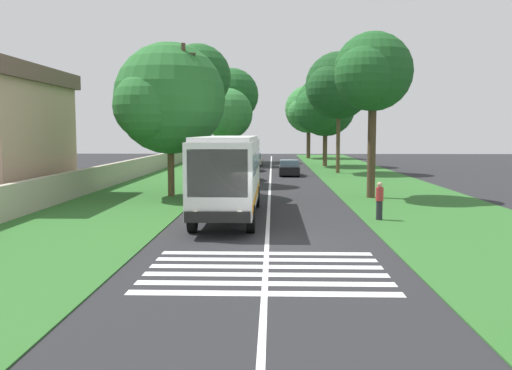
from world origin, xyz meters
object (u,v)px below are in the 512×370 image
roadside_tree_left_3 (197,79)px  roadside_tree_right_0 (323,108)px  trailing_car_2 (250,164)px  roadside_tree_right_2 (370,75)px  pedestrian (379,200)px  roadside_tree_left_2 (226,115)px  utility_pole (184,120)px  coach_bus (229,171)px  roadside_tree_right_1 (337,87)px  roadside_tree_left_0 (168,102)px  trailing_car_3 (254,160)px  roadside_tree_right_3 (308,111)px  trailing_car_1 (289,168)px  roadside_tree_left_1 (230,97)px  trailing_car_0 (247,172)px

roadside_tree_left_3 → roadside_tree_right_0: size_ratio=1.01×
trailing_car_2 → roadside_tree_right_2: size_ratio=0.44×
roadside_tree_left_3 → pedestrian: roadside_tree_left_3 is taller
roadside_tree_left_2 → roadside_tree_right_0: roadside_tree_right_0 is taller
utility_pole → roadside_tree_right_0: bearing=-18.9°
coach_bus → roadside_tree_left_3: 17.28m
trailing_car_2 → roadside_tree_right_0: size_ratio=0.42×
pedestrian → utility_pole: bearing=53.9°
trailing_car_2 → roadside_tree_right_1: roadside_tree_right_1 is taller
coach_bus → roadside_tree_right_1: bearing=-16.3°
trailing_car_2 → pedestrian: 32.08m
roadside_tree_left_3 → roadside_tree_left_0: bearing=174.9°
trailing_car_3 → roadside_tree_left_2: bearing=114.1°
roadside_tree_right_1 → utility_pole: bearing=152.3°
roadside_tree_left_0 → roadside_tree_right_3: bearing=-13.2°
roadside_tree_left_2 → trailing_car_3: bearing=-65.9°
trailing_car_3 → trailing_car_1: bearing=-166.4°
roadside_tree_left_3 → roadside_tree_left_2: bearing=-0.7°
roadside_tree_right_1 → roadside_tree_right_2: roadside_tree_right_1 is taller
roadside_tree_left_3 → roadside_tree_right_0: 24.66m
trailing_car_2 → roadside_tree_left_1: bearing=11.5°
roadside_tree_right_1 → utility_pole: (-21.01, 11.05, -3.46)m
trailing_car_0 → trailing_car_3: size_ratio=1.00×
trailing_car_1 → roadside_tree_right_2: size_ratio=0.44×
coach_bus → roadside_tree_right_0: 38.85m
roadside_tree_right_2 → pedestrian: bearing=173.6°
trailing_car_0 → roadside_tree_left_1: (26.88, 3.34, 7.71)m
trailing_car_2 → roadside_tree_left_2: roadside_tree_left_2 is taller
trailing_car_3 → roadside_tree_right_2: size_ratio=0.44×
coach_bus → trailing_car_3: 39.70m
roadside_tree_left_0 → roadside_tree_left_3: size_ratio=0.89×
roadside_tree_right_2 → utility_pole: size_ratio=1.09×
roadside_tree_left_2 → utility_pole: 31.92m
trailing_car_3 → roadside_tree_left_1: roadside_tree_left_1 is taller
roadside_tree_left_1 → utility_pole: roadside_tree_left_1 is taller
roadside_tree_left_0 → coach_bus: bearing=-152.2°
roadside_tree_left_3 → roadside_tree_right_2: size_ratio=1.06×
roadside_tree_left_2 → roadside_tree_right_0: 11.06m
trailing_car_0 → trailing_car_2: (11.19, 0.14, 0.00)m
roadside_tree_left_2 → roadside_tree_right_1: 15.87m
roadside_tree_right_0 → coach_bus: bearing=168.5°
roadside_tree_left_2 → roadside_tree_left_1: bearing=0.7°
utility_pole → coach_bus: bearing=-154.2°
coach_bus → trailing_car_2: 30.55m
roadside_tree_left_1 → coach_bus: bearing=-175.7°
roadside_tree_left_1 → roadside_tree_left_2: size_ratio=1.35×
roadside_tree_right_3 → coach_bus: bearing=172.9°
trailing_car_2 → roadside_tree_right_3: size_ratio=0.40×
roadside_tree_left_0 → trailing_car_0: bearing=-20.7°
pedestrian → trailing_car_2: bearing=12.6°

